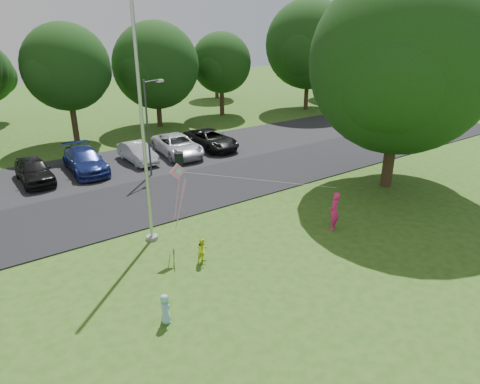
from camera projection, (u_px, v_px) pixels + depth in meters
ground at (290, 264)px, 16.63m from camera, size 120.00×120.00×0.00m
park_road at (180, 192)px, 23.42m from camera, size 60.00×6.00×0.06m
parking_strip at (134, 162)px, 28.33m from camera, size 42.00×7.00×0.06m
flagpole at (144, 146)px, 16.96m from camera, size 0.50×0.50×10.00m
street_lamp at (150, 119)px, 24.90m from camera, size 1.52×0.75×5.70m
trash_can at (179, 160)px, 27.38m from camera, size 0.59×0.59×0.94m
big_tree at (402, 67)px, 21.94m from camera, size 10.03×9.54×11.57m
tree_row at (103, 62)px, 33.65m from camera, size 64.35×11.94×10.88m
horizon_trees at (97, 68)px, 42.79m from camera, size 77.46×7.20×7.02m
parked_cars at (142, 151)px, 28.23m from camera, size 14.09×5.27×1.43m
woman at (334, 211)px, 19.11m from camera, size 0.77×0.73×1.77m
child_yellow at (203, 250)px, 16.57m from camera, size 0.59×0.50×1.05m
child_blue at (165, 309)px, 13.26m from camera, size 0.41×0.55×1.01m
kite at (182, 181)px, 16.95m from camera, size 6.68×2.89×2.95m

